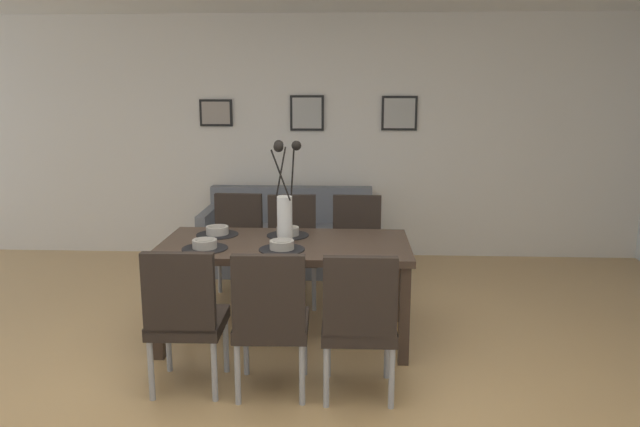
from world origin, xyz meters
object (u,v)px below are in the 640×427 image
object	(u,v)px
dining_chair_near_right	(237,242)
bowl_near_left	(205,243)
bowl_near_right	(217,230)
sofa	(289,241)
framed_picture_center	(307,113)
dining_table	(285,253)
dining_chair_mid_left	(359,318)
dining_chair_mid_right	(356,244)
bowl_far_right	(288,230)
dining_chair_near_left	(185,313)
bowl_far_left	(282,244)
framed_picture_right	(399,113)
dining_chair_far_right	(292,244)
framed_picture_left	(216,113)
centerpiece_vase	(285,204)
dining_chair_far_left	(271,316)

from	to	relation	value
dining_chair_near_right	bowl_near_left	distance (m)	1.11
bowl_near_left	bowl_near_right	xyz separation A→B (m)	(0.00, 0.40, 0.00)
sofa	framed_picture_center	xyz separation A→B (m)	(0.16, 0.48, 1.29)
dining_table	dining_chair_mid_left	world-z (taller)	dining_chair_mid_left
dining_chair_mid_right	bowl_far_right	distance (m)	0.87
dining_table	framed_picture_center	world-z (taller)	framed_picture_center
bowl_far_right	framed_picture_center	world-z (taller)	framed_picture_center
dining_chair_near_left	bowl_far_left	distance (m)	0.86
dining_table	framed_picture_right	size ratio (longest dim) A/B	4.77
dining_table	dining_chair_near_right	distance (m)	1.03
dining_chair_far_right	framed_picture_center	distance (m)	1.82
dining_chair_near_right	sofa	world-z (taller)	dining_chair_near_right
framed_picture_left	framed_picture_center	distance (m)	0.99
dining_chair_far_right	sofa	bearing A→B (deg)	97.21
centerpiece_vase	framed_picture_right	xyz separation A→B (m)	(0.98, 2.31, 0.55)
framed_picture_left	framed_picture_right	size ratio (longest dim) A/B	0.94
framed_picture_right	bowl_far_left	bearing A→B (deg)	-111.42
dining_chair_mid_left	centerpiece_vase	size ratio (longest dim) A/B	1.25
centerpiece_vase	dining_chair_near_right	bearing A→B (deg)	121.06
dining_chair_mid_left	bowl_near_left	bearing A→B (deg)	148.06
dining_chair_near_right	dining_chair_near_left	bearing A→B (deg)	-89.89
dining_chair_far_left	bowl_near_left	distance (m)	0.89
bowl_near_left	dining_chair_near_left	bearing A→B (deg)	-88.17
dining_chair_mid_left	framed_picture_left	bearing A→B (deg)	115.48
dining_chair_mid_right	bowl_far_left	distance (m)	1.20
dining_chair_mid_right	framed_picture_center	distance (m)	1.89
dining_chair_mid_left	dining_chair_mid_right	world-z (taller)	same
dining_chair_far_left	framed_picture_right	world-z (taller)	framed_picture_right
bowl_near_left	framed_picture_center	xyz separation A→B (m)	(0.54, 2.51, 0.79)
bowl_near_left	sofa	size ratio (longest dim) A/B	0.10
sofa	dining_chair_far_right	bearing A→B (deg)	-82.79
bowl_near_right	dining_table	bearing A→B (deg)	-20.50
dining_chair_far_left	bowl_far_left	distance (m)	0.71
dining_chair_mid_left	bowl_near_left	world-z (taller)	dining_chair_mid_left
bowl_near_right	framed_picture_center	size ratio (longest dim) A/B	0.45
dining_table	dining_chair_far_left	world-z (taller)	dining_chair_far_left
dining_chair_near_left	centerpiece_vase	bearing A→B (deg)	58.18
dining_chair_mid_right	dining_chair_far_right	bearing A→B (deg)	-178.82
framed_picture_right	bowl_near_left	bearing A→B (deg)	-121.27
dining_chair_far_right	dining_chair_far_left	bearing A→B (deg)	-88.82
framed_picture_center	dining_chair_mid_left	bearing A→B (deg)	-80.55
dining_table	bowl_near_left	xyz separation A→B (m)	(-0.54, -0.20, 0.12)
bowl_near_left	bowl_near_right	size ratio (longest dim) A/B	1.00
sofa	framed_picture_right	xyz separation A→B (m)	(1.14, 0.48, 1.29)
bowl_near_left	sofa	world-z (taller)	bowl_near_left
bowl_far_left	dining_chair_mid_right	bearing A→B (deg)	63.17
dining_chair_mid_left	dining_chair_far_right	bearing A→B (deg)	108.27
dining_chair_near_left	framed_picture_left	size ratio (longest dim) A/B	2.60
dining_chair_far_left	dining_chair_mid_left	size ratio (longest dim) A/B	1.00
dining_chair_far_right	bowl_near_right	world-z (taller)	dining_chair_far_right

